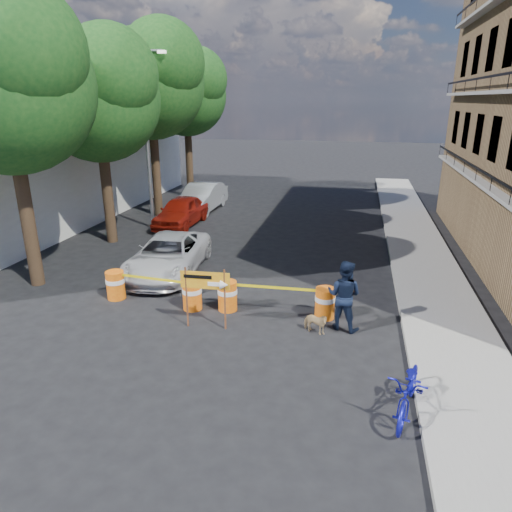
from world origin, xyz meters
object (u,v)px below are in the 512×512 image
at_px(pedestrian, 344,295).
at_px(suv_white, 168,255).
at_px(barrel_mid_right, 228,295).
at_px(sedan_silver, 202,197).
at_px(bicycle, 412,369).
at_px(detour_sign, 211,285).
at_px(sedan_red, 181,211).
at_px(barrel_mid_left, 192,294).
at_px(dog, 315,323).
at_px(barrel_far_left, 116,284).
at_px(barrel_far_right, 325,302).

height_order(pedestrian, suv_white, pedestrian).
xyz_separation_m(barrel_mid_right, sedan_silver, (-4.83, 11.94, 0.29)).
bearing_deg(bicycle, detour_sign, 166.17).
height_order(detour_sign, sedan_red, detour_sign).
height_order(barrel_mid_left, detour_sign, detour_sign).
height_order(barrel_mid_left, dog, barrel_mid_left).
bearing_deg(bicycle, sedan_red, 141.80).
distance_m(barrel_far_left, sedan_silver, 11.95).
relative_size(pedestrian, sedan_red, 0.47).
distance_m(barrel_far_right, suv_white, 6.22).
bearing_deg(bicycle, barrel_mid_left, 162.26).
xyz_separation_m(barrel_far_right, detour_sign, (-2.94, -1.29, 0.79)).
bearing_deg(detour_sign, barrel_far_left, 157.58).
bearing_deg(pedestrian, barrel_far_left, 13.04).
bearing_deg(sedan_red, detour_sign, -63.07).
distance_m(pedestrian, bicycle, 3.65).
height_order(barrel_far_left, barrel_far_right, same).
xyz_separation_m(sedan_red, sedan_silver, (0.00, 3.20, 0.05)).
bearing_deg(bicycle, pedestrian, 127.07).
distance_m(barrel_far_right, detour_sign, 3.31).
height_order(bicycle, dog, bicycle).
height_order(pedestrian, dog, pedestrian).
height_order(barrel_far_left, suv_white, suv_white).
bearing_deg(detour_sign, barrel_far_right, 20.66).
relative_size(barrel_far_left, bicycle, 0.44).
distance_m(bicycle, sedan_silver, 18.44).
xyz_separation_m(barrel_mid_left, barrel_far_right, (3.89, 0.26, 0.00)).
bearing_deg(barrel_mid_right, sedan_silver, 112.02).
xyz_separation_m(barrel_far_left, bicycle, (8.41, -3.86, 0.55)).
height_order(barrel_far_right, pedestrian, pedestrian).
bearing_deg(dog, barrel_mid_right, 92.87).
relative_size(barrel_mid_left, sedan_silver, 0.20).
height_order(bicycle, suv_white, bicycle).
bearing_deg(sedan_red, barrel_mid_left, -65.47).
relative_size(dog, sedan_red, 0.18).
bearing_deg(barrel_mid_right, sedan_red, 118.93).
bearing_deg(barrel_far_right, bicycle, -63.75).
xyz_separation_m(detour_sign, sedan_red, (-4.73, 9.93, -0.55)).
relative_size(bicycle, sedan_silver, 0.44).
height_order(dog, sedan_red, sedan_red).
distance_m(barrel_mid_right, suv_white, 3.82).
distance_m(dog, suv_white, 6.52).
relative_size(barrel_mid_right, sedan_silver, 0.20).
height_order(pedestrian, sedan_silver, pedestrian).
height_order(barrel_mid_right, dog, barrel_mid_right).
relative_size(detour_sign, dog, 2.37).
relative_size(barrel_far_left, barrel_mid_right, 1.00).
distance_m(barrel_mid_left, suv_white, 3.24).
distance_m(detour_sign, suv_white, 4.66).
height_order(pedestrian, bicycle, bicycle).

